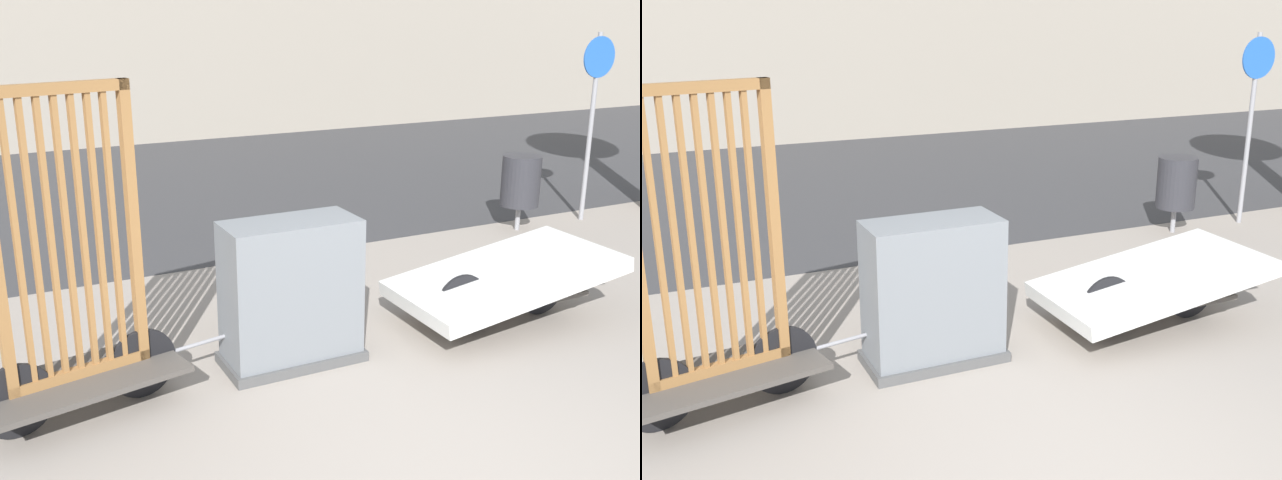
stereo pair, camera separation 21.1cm
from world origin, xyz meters
TOP-DOWN VIEW (x-y plane):
  - road_strip at (0.00, 8.16)m, footprint 56.00×7.77m
  - bike_cart_with_bedframe at (-1.78, 1.74)m, footprint 2.07×0.92m
  - bike_cart_with_mattress at (1.79, 1.73)m, footprint 2.33×1.10m
  - utility_cabinet at (-0.19, 1.85)m, footprint 1.09×0.54m
  - trash_bin at (3.83, 3.93)m, footprint 0.47×0.47m
  - sign_post at (4.90, 3.92)m, footprint 0.50×0.06m

SIDE VIEW (x-z plane):
  - road_strip at x=0.00m, z-range 0.00..0.01m
  - bike_cart_with_mattress at x=1.79m, z-range 0.09..0.72m
  - utility_cabinet at x=-0.19m, z-range -0.04..1.11m
  - trash_bin at x=3.83m, z-range 0.15..1.09m
  - bike_cart_with_bedframe at x=-1.78m, z-range -0.37..1.88m
  - sign_post at x=4.90m, z-range 0.33..2.71m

